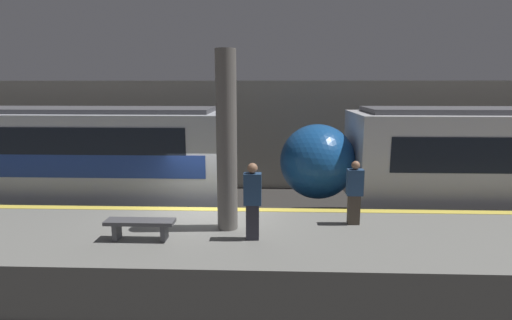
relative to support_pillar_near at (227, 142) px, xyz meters
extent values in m
plane|color=#33302D|center=(-0.76, 1.55, -3.18)|extent=(120.00, 120.00, 0.00)
cube|color=slate|center=(-0.76, -0.32, -2.62)|extent=(40.00, 3.74, 1.12)
cube|color=#EAD14C|center=(-0.76, 1.40, -2.05)|extent=(40.00, 0.30, 0.01)
cube|color=#B2AD9E|center=(-0.76, 8.04, -0.87)|extent=(50.00, 0.15, 4.62)
cylinder|color=slate|center=(0.00, 0.00, 0.00)|extent=(0.47, 0.47, 4.12)
ellipsoid|color=#195199|center=(2.52, 3.81, -1.17)|extent=(2.42, 2.75, 2.40)
sphere|color=#F2EFCC|center=(1.57, 3.81, -1.60)|extent=(0.20, 0.20, 0.20)
cube|color=black|center=(-0.39, 3.81, -1.26)|extent=(0.25, 2.93, 2.29)
cube|color=black|center=(-0.39, 3.81, -0.11)|extent=(0.25, 2.63, 0.91)
sphere|color=#EA4C42|center=(-0.24, 3.14, -1.66)|extent=(0.18, 0.18, 0.18)
sphere|color=#EA4C42|center=(-0.24, 4.49, -1.66)|extent=(0.18, 0.18, 0.18)
cube|color=#473D33|center=(3.03, 0.40, -1.70)|extent=(0.28, 0.20, 0.73)
cube|color=navy|center=(3.03, 0.40, -1.02)|extent=(0.38, 0.24, 0.63)
sphere|color=#9E7051|center=(3.03, 0.40, -0.60)|extent=(0.20, 0.20, 0.20)
cube|color=#2D2D38|center=(0.62, -0.67, -1.66)|extent=(0.28, 0.20, 0.79)
cube|color=navy|center=(0.62, -0.67, -0.92)|extent=(0.38, 0.24, 0.69)
sphere|color=#9E7051|center=(0.62, -0.67, -0.47)|extent=(0.22, 0.22, 0.22)
cube|color=#4C4C51|center=(-2.35, -0.80, -1.85)|extent=(0.10, 0.32, 0.41)
cube|color=#4C4C51|center=(-1.30, -0.80, -1.85)|extent=(0.10, 0.32, 0.41)
cube|color=#4C4C51|center=(-1.82, -0.80, -1.65)|extent=(1.50, 0.40, 0.08)
camera|label=1|loc=(1.01, -8.95, 1.29)|focal=28.00mm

